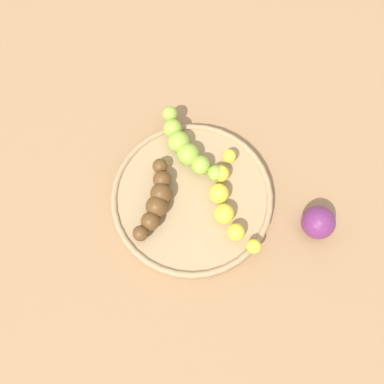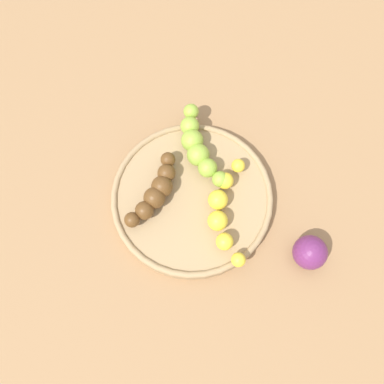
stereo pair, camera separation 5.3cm
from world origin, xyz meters
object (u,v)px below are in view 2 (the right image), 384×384
plum_purple (310,252)px  banana_overripe (156,192)px  fruit_bowl (192,197)px  banana_green (198,147)px  banana_yellow (224,210)px

plum_purple → banana_overripe: bearing=149.5°
fruit_bowl → banana_overripe: banana_overripe is taller
fruit_bowl → plum_purple: plum_purple is taller
banana_overripe → plum_purple: banana_overripe is taller
fruit_bowl → banana_green: bearing=74.2°
banana_yellow → plum_purple: bearing=155.8°
fruit_bowl → banana_yellow: 0.06m
banana_yellow → banana_overripe: size_ratio=1.48×
fruit_bowl → banana_yellow: size_ratio=1.52×
banana_yellow → banana_overripe: bearing=-13.9°
banana_green → plum_purple: bearing=114.0°
banana_green → fruit_bowl: bearing=62.4°
fruit_bowl → banana_green: banana_green is taller
fruit_bowl → banana_green: 0.08m
fruit_bowl → banana_yellow: bearing=-39.4°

